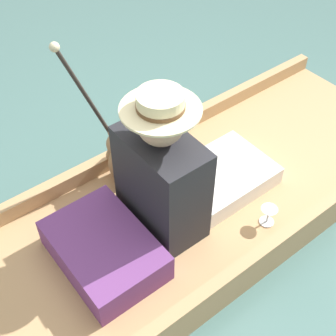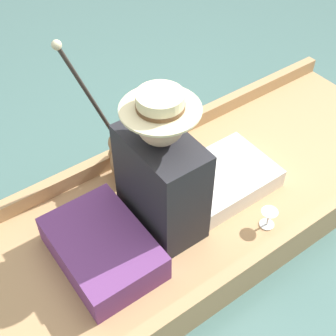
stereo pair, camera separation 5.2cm
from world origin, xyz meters
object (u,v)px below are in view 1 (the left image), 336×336
object	(u,v)px
seated_person	(178,174)
teddy_bear	(120,158)
walking_cane	(92,105)
wine_glass	(269,213)

from	to	relation	value
seated_person	teddy_bear	distance (m)	0.39
teddy_bear	walking_cane	size ratio (longest dim) A/B	0.38
seated_person	wine_glass	distance (m)	0.50
teddy_bear	wine_glass	world-z (taller)	teddy_bear
wine_glass	seated_person	bearing A→B (deg)	-137.36
teddy_bear	wine_glass	distance (m)	0.81
seated_person	wine_glass	world-z (taller)	seated_person
seated_person	teddy_bear	size ratio (longest dim) A/B	2.48
wine_glass	walking_cane	size ratio (longest dim) A/B	0.12
walking_cane	teddy_bear	bearing A→B (deg)	57.63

